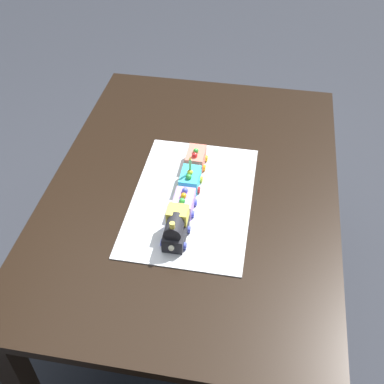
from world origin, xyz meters
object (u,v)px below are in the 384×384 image
cake_car_hopper_turquoise (190,180)px  birthday_candle (190,163)px  dining_table (193,207)px  cake_car_tanker_lavender (184,203)px  cake_car_caboose_coral (196,158)px  cake_locomotive (176,228)px

cake_car_hopper_turquoise → birthday_candle: (0.00, -0.00, 0.07)m
dining_table → cake_car_hopper_turquoise: size_ratio=14.00×
dining_table → cake_car_tanker_lavender: 0.19m
cake_car_caboose_coral → dining_table: bearing=-174.9°
cake_car_tanker_lavender → birthday_candle: (0.12, -0.00, 0.07)m
dining_table → cake_locomotive: size_ratio=10.00×
dining_table → birthday_candle: size_ratio=24.55×
cake_car_tanker_lavender → birthday_candle: birthday_candle is taller
dining_table → cake_car_hopper_turquoise: cake_car_hopper_turquoise is taller
cake_locomotive → cake_car_hopper_turquoise: size_ratio=1.40×
dining_table → cake_car_tanker_lavender: (-0.13, 0.01, 0.14)m
cake_car_hopper_turquoise → birthday_candle: bearing=-0.0°
cake_car_hopper_turquoise → dining_table: bearing=-43.9°
dining_table → cake_car_hopper_turquoise: bearing=136.1°
dining_table → birthday_candle: birthday_candle is taller
dining_table → cake_locomotive: cake_locomotive is taller
cake_car_tanker_lavender → birthday_candle: bearing=-0.0°
dining_table → cake_car_caboose_coral: bearing=5.1°
cake_car_hopper_turquoise → cake_car_caboose_coral: 0.12m
cake_locomotive → cake_car_caboose_coral: cake_locomotive is taller
cake_locomotive → cake_car_hopper_turquoise: 0.25m
birthday_candle → cake_car_hopper_turquoise: bearing=180.0°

